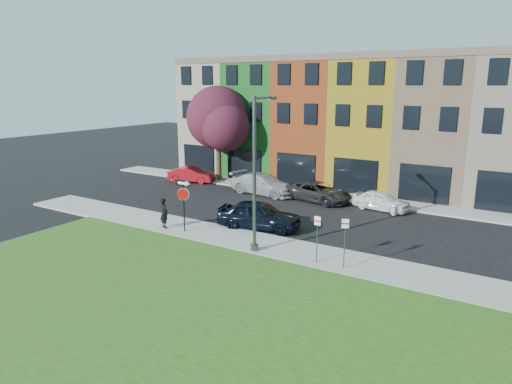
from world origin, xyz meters
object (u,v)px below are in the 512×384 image
Objects in this scene: street_lamp at (256,175)px; man at (164,213)px; stop_sign at (183,195)px; sedan_near at (259,215)px.

man is at bearing 172.25° from street_lamp.
stop_sign is at bearing -154.39° from man.
sedan_near is (3.16, 2.94, -1.39)m from stop_sign.
street_lamp is at bearing -162.68° from sedan_near.
sedan_near is (4.55, 3.08, -0.18)m from man.
stop_sign is 0.57× the size of sedan_near.
man is at bearing 111.94° from sedan_near.
stop_sign reaches higher than sedan_near.
sedan_near is at bearing -126.01° from man.
man is 7.00m from street_lamp.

